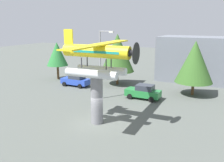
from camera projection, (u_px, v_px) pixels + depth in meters
ground_plane at (97, 123)px, 23.26m from camera, size 140.00×140.00×0.00m
display_pedestal at (97, 100)px, 22.76m from camera, size 1.10×1.10×4.46m
floatplane_monument at (98, 57)px, 21.82m from camera, size 6.96×10.44×4.00m
car_near_blue at (76, 80)px, 36.47m from camera, size 4.20×2.02×1.76m
car_mid_green at (143, 92)px, 30.36m from camera, size 4.20×2.02×1.76m
streetlight_primary at (102, 60)px, 29.55m from camera, size 1.84×0.28×8.15m
storefront_building at (196, 59)px, 39.31m from camera, size 11.21×6.39×6.91m
tree_west at (57, 54)px, 40.26m from camera, size 3.37×3.37×5.99m
tree_east at (117, 53)px, 36.62m from camera, size 4.92×4.92×7.46m
tree_center_back at (195, 62)px, 31.22m from camera, size 4.68×4.68×6.88m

